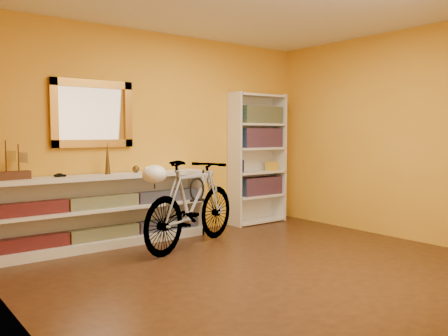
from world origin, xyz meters
TOP-DOWN VIEW (x-y plane):
  - floor at (0.00, 0.00)m, footprint 4.50×4.00m
  - back_wall at (0.00, 2.00)m, footprint 4.50×0.01m
  - left_wall at (-2.25, 0.00)m, footprint 0.01×4.00m
  - right_wall at (2.25, 0.00)m, footprint 0.01×4.00m
  - gilt_mirror at (-0.95, 1.97)m, footprint 0.98×0.06m
  - wall_socket at (0.90, 1.99)m, footprint 0.09×0.02m
  - console_unit at (-0.90, 1.81)m, footprint 2.60×0.35m
  - cd_row_lower at (-0.90, 1.79)m, footprint 2.50×0.13m
  - cd_row_upper at (-0.90, 1.79)m, footprint 2.50×0.13m
  - model_ship at (-1.87, 1.81)m, footprint 0.36×0.19m
  - toy_car at (-1.39, 1.81)m, footprint 0.00×0.00m
  - bronze_ornament at (-0.84, 1.81)m, footprint 0.07×0.07m
  - decorative_orb at (-0.48, 1.81)m, footprint 0.08×0.08m
  - bookcase at (1.50, 1.84)m, footprint 0.90×0.30m
  - book_row_a at (1.55, 1.84)m, footprint 0.70×0.22m
  - book_row_b at (1.55, 1.84)m, footprint 0.70×0.22m
  - book_row_c at (1.55, 1.84)m, footprint 0.70×0.22m
  - travel_mug at (1.17, 1.82)m, footprint 0.08×0.08m
  - red_tin at (1.30, 1.87)m, footprint 0.17×0.17m
  - yellow_bag at (1.75, 1.80)m, footprint 0.18×0.12m
  - bicycle at (-0.08, 1.20)m, footprint 1.05×1.79m
  - helmet at (-0.70, 0.96)m, footprint 0.26×0.25m
  - u_lock at (0.01, 1.24)m, footprint 0.21×0.02m

SIDE VIEW (x-z plane):
  - floor at x=0.00m, z-range -0.01..0.00m
  - cd_row_lower at x=-0.90m, z-range 0.10..0.24m
  - wall_socket at x=0.90m, z-range 0.21..0.29m
  - console_unit at x=-0.90m, z-range 0.00..0.85m
  - bicycle at x=-0.08m, z-range 0.00..1.02m
  - cd_row_upper at x=-0.90m, z-range 0.47..0.60m
  - book_row_a at x=1.55m, z-range 0.42..0.68m
  - u_lock at x=0.01m, z-range 0.56..0.77m
  - yellow_bag at x=1.75m, z-range 0.77..0.90m
  - toy_car at x=-1.39m, z-range 0.85..0.85m
  - travel_mug at x=1.17m, z-range 0.77..0.94m
  - decorative_orb at x=-0.48m, z-range 0.85..0.93m
  - helmet at x=-0.70m, z-range 0.80..1.00m
  - bookcase at x=1.50m, z-range 0.00..1.90m
  - bronze_ornament at x=-0.84m, z-range 0.85..1.23m
  - model_ship at x=-1.87m, z-range 0.85..1.25m
  - book_row_b at x=1.55m, z-range 1.11..1.40m
  - back_wall at x=0.00m, z-range 0.00..2.60m
  - left_wall at x=-2.25m, z-range 0.00..2.60m
  - right_wall at x=2.25m, z-range 0.00..2.60m
  - gilt_mirror at x=-0.95m, z-range 1.16..1.94m
  - red_tin at x=1.30m, z-range 1.46..1.65m
  - book_row_c at x=1.55m, z-range 1.46..1.71m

